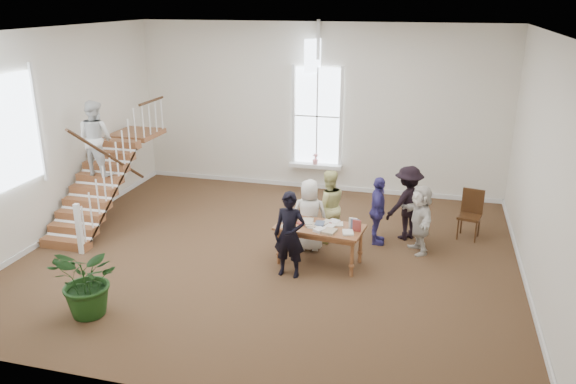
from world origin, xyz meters
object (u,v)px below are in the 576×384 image
(woman_cluster_a, at_px, (378,211))
(floor_plant, at_px, (89,281))
(police_officer, at_px, (290,235))
(elderly_woman, at_px, (309,215))
(side_chair, at_px, (471,211))
(woman_cluster_c, at_px, (420,219))
(person_yellow, at_px, (328,206))
(woman_cluster_b, at_px, (408,203))
(library_table, at_px, (319,230))

(woman_cluster_a, bearing_deg, floor_plant, 129.86)
(woman_cluster_a, height_order, floor_plant, woman_cluster_a)
(police_officer, xyz_separation_m, elderly_woman, (0.10, 1.25, -0.07))
(floor_plant, distance_m, side_chair, 8.07)
(police_officer, relative_size, woman_cluster_c, 1.14)
(police_officer, height_order, floor_plant, police_officer)
(woman_cluster_a, relative_size, woman_cluster_c, 1.02)
(floor_plant, bearing_deg, side_chair, 38.99)
(woman_cluster_c, bearing_deg, side_chair, 113.76)
(police_officer, xyz_separation_m, floor_plant, (-2.85, -2.26, -0.20))
(elderly_woman, xyz_separation_m, person_yellow, (0.30, 0.50, 0.04))
(woman_cluster_b, bearing_deg, elderly_woman, -15.29)
(woman_cluster_a, bearing_deg, elderly_woman, 112.06)
(person_yellow, height_order, side_chair, person_yellow)
(police_officer, bearing_deg, woman_cluster_c, 39.48)
(police_officer, xyz_separation_m, person_yellow, (0.40, 1.75, -0.03))
(person_yellow, xyz_separation_m, woman_cluster_a, (1.05, 0.17, -0.06))
(police_officer, distance_m, woman_cluster_b, 3.14)
(person_yellow, distance_m, floor_plant, 5.17)
(side_chair, bearing_deg, elderly_woman, -141.98)
(woman_cluster_b, bearing_deg, floor_plant, -1.77)
(woman_cluster_a, height_order, side_chair, woman_cluster_a)
(person_yellow, relative_size, floor_plant, 1.27)
(library_table, distance_m, person_yellow, 1.11)
(person_yellow, distance_m, side_chair, 3.21)
(person_yellow, xyz_separation_m, woman_cluster_c, (1.95, -0.03, -0.08))
(police_officer, relative_size, woman_cluster_b, 1.01)
(library_table, xyz_separation_m, person_yellow, (-0.04, 1.10, 0.09))
(woman_cluster_b, distance_m, floor_plant, 6.75)
(police_officer, bearing_deg, woman_cluster_a, 56.19)
(library_table, height_order, woman_cluster_a, woman_cluster_a)
(elderly_woman, relative_size, woman_cluster_c, 1.05)
(elderly_woman, relative_size, floor_plant, 1.20)
(person_yellow, height_order, woman_cluster_c, person_yellow)
(woman_cluster_a, bearing_deg, side_chair, -69.92)
(library_table, relative_size, elderly_woman, 1.16)
(person_yellow, distance_m, woman_cluster_c, 1.95)
(woman_cluster_b, height_order, side_chair, woman_cluster_b)
(library_table, bearing_deg, floor_plant, -132.14)
(person_yellow, relative_size, woman_cluster_b, 0.98)
(woman_cluster_c, height_order, side_chair, woman_cluster_c)
(floor_plant, bearing_deg, library_table, 41.46)
(woman_cluster_b, relative_size, woman_cluster_c, 1.13)
(library_table, relative_size, woman_cluster_c, 1.22)
(elderly_woman, distance_m, floor_plant, 4.59)
(person_yellow, relative_size, side_chair, 1.49)
(library_table, xyz_separation_m, elderly_woman, (-0.34, 0.60, 0.05))
(woman_cluster_a, distance_m, woman_cluster_c, 0.92)
(elderly_woman, relative_size, side_chair, 1.41)
(elderly_woman, bearing_deg, police_officer, 77.53)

